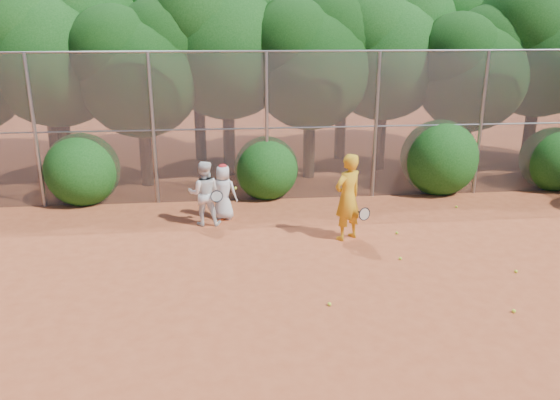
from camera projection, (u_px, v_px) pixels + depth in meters
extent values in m
plane|color=#A84825|center=(350.00, 300.00, 9.67)|extent=(80.00, 80.00, 0.00)
cylinder|color=gray|center=(35.00, 133.00, 14.05)|extent=(0.09, 0.09, 4.00)
cylinder|color=gray|center=(153.00, 130.00, 14.34)|extent=(0.09, 0.09, 4.00)
cylinder|color=gray|center=(267.00, 128.00, 14.63)|extent=(0.09, 0.09, 4.00)
cylinder|color=gray|center=(376.00, 126.00, 14.92)|extent=(0.09, 0.09, 4.00)
cylinder|color=gray|center=(481.00, 124.00, 15.21)|extent=(0.09, 0.09, 4.00)
cylinder|color=gray|center=(305.00, 51.00, 14.11)|extent=(20.00, 0.05, 0.05)
cylinder|color=gray|center=(304.00, 128.00, 14.73)|extent=(20.00, 0.04, 0.04)
cube|color=slate|center=(304.00, 128.00, 14.73)|extent=(20.00, 0.02, 4.00)
cylinder|color=black|center=(65.00, 141.00, 16.65)|extent=(0.38, 0.38, 2.52)
sphere|color=#104211|center=(55.00, 58.00, 15.89)|extent=(4.03, 4.03, 4.03)
sphere|color=#104211|center=(83.00, 21.00, 16.04)|extent=(3.23, 3.23, 3.23)
sphere|color=#104211|center=(22.00, 29.00, 15.29)|extent=(3.02, 3.02, 3.02)
cylinder|color=black|center=(146.00, 150.00, 16.28)|extent=(0.36, 0.36, 2.17)
sphere|color=black|center=(140.00, 77.00, 15.63)|extent=(3.47, 3.47, 3.47)
sphere|color=black|center=(164.00, 45.00, 15.75)|extent=(2.78, 2.78, 2.78)
sphere|color=black|center=(114.00, 53.00, 15.11)|extent=(2.60, 2.60, 2.60)
cylinder|color=black|center=(229.00, 134.00, 17.39)|extent=(0.39, 0.39, 2.66)
sphere|color=#104211|center=(226.00, 49.00, 16.59)|extent=(4.26, 4.26, 4.26)
sphere|color=#104211|center=(253.00, 13.00, 16.75)|extent=(3.40, 3.40, 3.40)
sphere|color=#104211|center=(200.00, 20.00, 15.95)|extent=(3.19, 3.19, 3.19)
cylinder|color=black|center=(309.00, 142.00, 17.13)|extent=(0.37, 0.37, 2.27)
sphere|color=black|center=(310.00, 69.00, 16.44)|extent=(3.64, 3.64, 3.64)
sphere|color=black|center=(333.00, 37.00, 16.57)|extent=(2.91, 2.91, 2.91)
sphere|color=black|center=(291.00, 45.00, 15.90)|extent=(2.73, 2.73, 2.73)
cylinder|color=black|center=(380.00, 133.00, 18.10)|extent=(0.38, 0.38, 2.45)
sphere|color=#104211|center=(384.00, 58.00, 17.36)|extent=(3.92, 3.92, 3.92)
sphere|color=#104211|center=(406.00, 26.00, 17.50)|extent=(3.14, 3.14, 3.14)
sphere|color=#104211|center=(367.00, 33.00, 16.77)|extent=(2.94, 2.94, 2.94)
cylinder|color=black|center=(464.00, 143.00, 17.45)|extent=(0.36, 0.36, 2.10)
sphere|color=black|center=(471.00, 77.00, 16.81)|extent=(3.36, 3.36, 3.36)
sphere|color=black|center=(490.00, 48.00, 16.94)|extent=(2.69, 2.69, 2.69)
sphere|color=black|center=(459.00, 55.00, 16.31)|extent=(2.52, 2.52, 2.52)
cylinder|color=black|center=(530.00, 130.00, 18.18)|extent=(0.39, 0.39, 2.59)
sphere|color=#104211|center=(541.00, 51.00, 17.40)|extent=(4.14, 4.14, 4.14)
sphere|color=#104211|center=(528.00, 24.00, 16.78)|extent=(3.11, 3.11, 3.11)
cylinder|color=black|center=(53.00, 127.00, 18.71)|extent=(0.39, 0.39, 2.62)
sphere|color=#104211|center=(43.00, 49.00, 17.92)|extent=(4.20, 4.20, 4.20)
sphere|color=#104211|center=(69.00, 15.00, 18.08)|extent=(3.36, 3.36, 3.36)
sphere|color=#104211|center=(12.00, 22.00, 17.29)|extent=(3.15, 3.15, 3.15)
cylinder|color=black|center=(200.00, 121.00, 19.36)|extent=(0.40, 0.40, 2.80)
sphere|color=#104211|center=(196.00, 40.00, 18.51)|extent=(4.48, 4.48, 4.48)
sphere|color=#104211|center=(222.00, 6.00, 18.68)|extent=(3.58, 3.58, 3.58)
sphere|color=#104211|center=(170.00, 12.00, 17.84)|extent=(3.36, 3.36, 3.36)
cylinder|color=black|center=(340.00, 124.00, 19.50)|extent=(0.38, 0.38, 2.52)
sphere|color=#104211|center=(343.00, 53.00, 18.74)|extent=(4.03, 4.03, 4.03)
sphere|color=#104211|center=(364.00, 22.00, 18.89)|extent=(3.23, 3.23, 3.23)
sphere|color=#104211|center=(325.00, 28.00, 18.14)|extent=(3.02, 3.02, 3.02)
cylinder|color=black|center=(455.00, 116.00, 20.47)|extent=(0.40, 0.40, 2.73)
sphere|color=#104211|center=(462.00, 42.00, 19.65)|extent=(4.37, 4.37, 4.37)
sphere|color=#104211|center=(483.00, 10.00, 19.81)|extent=(3.49, 3.49, 3.49)
sphere|color=#104211|center=(448.00, 16.00, 19.00)|extent=(3.28, 3.28, 3.28)
sphere|color=#104211|center=(82.00, 166.00, 14.74)|extent=(2.00, 2.00, 2.00)
sphere|color=#104211|center=(266.00, 165.00, 15.26)|extent=(1.80, 1.80, 1.80)
sphere|color=#104211|center=(439.00, 154.00, 15.68)|extent=(2.20, 2.20, 2.20)
sphere|color=#104211|center=(554.00, 156.00, 16.06)|extent=(1.90, 1.90, 1.90)
imported|color=gold|center=(348.00, 197.00, 12.15)|extent=(0.86, 0.78, 1.98)
torus|color=black|center=(364.00, 214.00, 12.10)|extent=(0.30, 0.15, 0.30)
cylinder|color=black|center=(359.00, 212.00, 12.29)|extent=(0.13, 0.27, 0.05)
imported|color=silver|center=(223.00, 192.00, 13.52)|extent=(0.78, 0.62, 1.39)
ellipsoid|color=#B4191B|center=(223.00, 167.00, 13.32)|extent=(0.22, 0.22, 0.13)
sphere|color=#BCE028|center=(236.00, 188.00, 13.31)|extent=(0.07, 0.07, 0.07)
imported|color=white|center=(204.00, 193.00, 13.10)|extent=(0.80, 0.64, 1.58)
torus|color=black|center=(217.00, 196.00, 12.84)|extent=(0.33, 0.25, 0.26)
cylinder|color=black|center=(218.00, 199.00, 13.05)|extent=(0.07, 0.25, 0.19)
sphere|color=#BCE028|center=(400.00, 258.00, 11.31)|extent=(0.07, 0.07, 0.07)
sphere|color=#BCE028|center=(397.00, 233.00, 12.69)|extent=(0.07, 0.07, 0.07)
sphere|color=#BCE028|center=(514.00, 311.00, 9.24)|extent=(0.07, 0.07, 0.07)
sphere|color=#BCE028|center=(516.00, 271.00, 10.72)|extent=(0.07, 0.07, 0.07)
sphere|color=#BCE028|center=(329.00, 304.00, 9.47)|extent=(0.07, 0.07, 0.07)
sphere|color=#BCE028|center=(456.00, 207.00, 14.50)|extent=(0.07, 0.07, 0.07)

